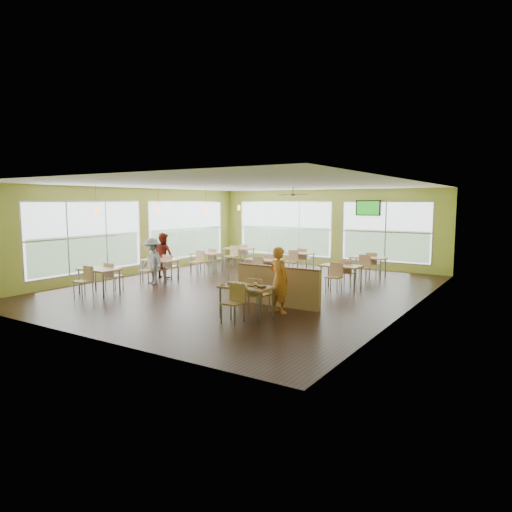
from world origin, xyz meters
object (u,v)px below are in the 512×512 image
object	(u,v)px
main_table	(246,291)
half_wall_divider	(278,286)
food_basket	(262,287)
man_plaid	(279,280)

from	to	relation	value
main_table	half_wall_divider	bearing A→B (deg)	90.00
food_basket	man_plaid	bearing A→B (deg)	91.50
man_plaid	food_basket	size ratio (longest dim) A/B	6.97
main_table	man_plaid	xyz separation A→B (m)	(0.39, 0.83, 0.18)
half_wall_divider	food_basket	bearing A→B (deg)	-73.98
main_table	man_plaid	size ratio (longest dim) A/B	0.94
half_wall_divider	food_basket	size ratio (longest dim) A/B	10.35
main_table	food_basket	xyz separation A→B (m)	(0.42, -0.00, 0.15)
half_wall_divider	man_plaid	distance (m)	0.79
man_plaid	main_table	bearing A→B (deg)	80.02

